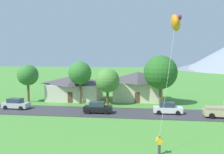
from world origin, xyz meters
TOP-DOWN VIEW (x-y plane):
  - road_strip at (0.00, 27.54)m, footprint 160.00×7.14m
  - house_leftmost at (1.25, 39.31)m, footprint 9.82×7.36m
  - house_left_center at (-11.00, 38.12)m, footprint 10.67×7.48m
  - tree_near_left at (-3.89, 33.72)m, footprint 4.25×4.25m
  - tree_left_of_center at (5.32, 35.06)m, footprint 5.91×5.91m
  - tree_center at (-8.96, 34.11)m, footprint 4.17×4.17m
  - tree_right_of_center at (-18.89, 34.21)m, footprint 3.88×3.88m
  - parked_car_silver_west_end at (-18.01, 27.98)m, footprint 4.28×2.24m
  - parked_car_black_mid_west at (-4.28, 26.75)m, footprint 4.28×2.23m
  - parked_car_white_east_end at (6.01, 27.70)m, footprint 4.25×2.17m
  - kite_flyer_with_kite at (5.79, 16.66)m, footprint 2.68×6.76m

SIDE VIEW (x-z plane):
  - road_strip at x=0.00m, z-range 0.00..0.08m
  - parked_car_silver_west_end at x=-18.01m, z-range 0.03..1.71m
  - parked_car_black_mid_west at x=-4.28m, z-range 0.03..1.71m
  - parked_car_white_east_end at x=6.01m, z-range 0.03..1.71m
  - house_left_center at x=-11.00m, z-range 0.09..4.93m
  - house_leftmost at x=1.25m, z-range 0.10..5.67m
  - tree_near_left at x=-3.89m, z-range 1.08..7.52m
  - tree_right_of_center at x=-18.89m, z-range 1.54..8.56m
  - tree_center at x=-8.96m, z-range 1.70..9.34m
  - tree_left_of_center at x=5.32m, z-range 1.38..10.09m
  - kite_flyer_with_kite at x=5.79m, z-range 5.29..18.14m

